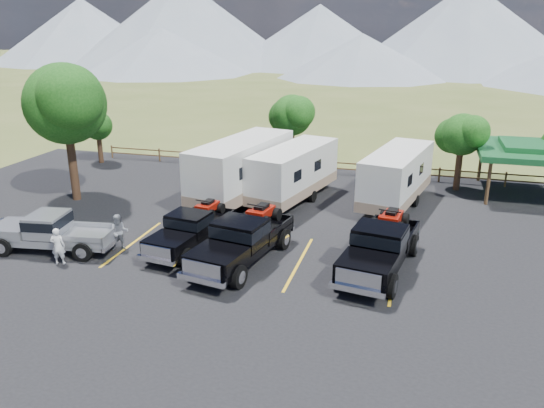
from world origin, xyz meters
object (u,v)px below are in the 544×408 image
(pavilion, at_px, (533,150))
(rig_left, at_px, (192,228))
(pickup_silver, at_px, (52,232))
(trailer_left, at_px, (242,170))
(person_b, at_px, (119,232))
(tree_big_nw, at_px, (65,104))
(rig_right, at_px, (381,245))
(rig_center, at_px, (243,239))
(trailer_right, at_px, (397,177))
(trailer_center, at_px, (294,173))
(person_a, at_px, (58,246))

(pavilion, distance_m, rig_left, 20.54)
(rig_left, relative_size, pickup_silver, 0.97)
(trailer_left, bearing_deg, person_b, -99.19)
(tree_big_nw, relative_size, rig_right, 1.15)
(pavilion, distance_m, rig_center, 19.04)
(rig_right, bearing_deg, trailer_right, 98.48)
(trailer_center, distance_m, person_a, 13.47)
(tree_big_nw, relative_size, trailer_left, 0.77)
(trailer_right, bearing_deg, tree_big_nw, -155.41)
(trailer_center, relative_size, pickup_silver, 1.49)
(pavilion, bearing_deg, person_b, -144.24)
(rig_right, bearing_deg, rig_center, -162.28)
(tree_big_nw, xyz_separation_m, person_a, (4.68, -7.86, -4.74))
(trailer_left, bearing_deg, trailer_center, 26.87)
(rig_left, relative_size, trailer_center, 0.65)
(tree_big_nw, xyz_separation_m, pickup_silver, (3.55, -6.73, -4.64))
(pickup_silver, bearing_deg, person_a, 36.99)
(rig_left, distance_m, rig_center, 2.92)
(trailer_left, height_order, person_b, trailer_left)
(tree_big_nw, distance_m, rig_center, 14.11)
(rig_center, relative_size, pickup_silver, 1.13)
(rig_center, height_order, person_b, rig_center)
(person_a, bearing_deg, trailer_left, -133.94)
(tree_big_nw, height_order, rig_center, tree_big_nw)
(rig_center, bearing_deg, tree_big_nw, 165.87)
(pavilion, bearing_deg, tree_big_nw, -162.66)
(trailer_center, bearing_deg, trailer_left, -150.65)
(tree_big_nw, distance_m, trailer_left, 10.45)
(rig_left, xyz_separation_m, rig_center, (2.78, -0.88, 0.14))
(tree_big_nw, bearing_deg, pickup_silver, -62.19)
(trailer_right, distance_m, person_b, 15.21)
(pickup_silver, bearing_deg, trailer_right, 118.37)
(pickup_silver, bearing_deg, person_b, 99.81)
(person_b, bearing_deg, rig_center, -24.41)
(rig_right, relative_size, person_b, 4.06)
(rig_center, distance_m, trailer_right, 11.11)
(pavilion, xyz_separation_m, rig_center, (-13.36, -13.47, -1.70))
(rig_center, height_order, person_a, rig_center)
(rig_left, xyz_separation_m, person_a, (-4.74, -3.25, -0.10))
(pavilion, distance_m, trailer_center, 14.10)
(tree_big_nw, relative_size, pickup_silver, 1.30)
(pavilion, xyz_separation_m, trailer_right, (-7.49, -4.05, -1.11))
(trailer_left, distance_m, trailer_right, 8.72)
(rig_left, bearing_deg, trailer_left, 97.07)
(tree_big_nw, relative_size, person_b, 4.66)
(pavilion, relative_size, pickup_silver, 1.03)
(trailer_right, xyz_separation_m, person_b, (-11.66, -9.74, -0.80))
(rig_center, bearing_deg, rig_right, 18.44)
(trailer_center, height_order, person_b, trailer_center)
(rig_left, relative_size, rig_center, 0.86)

